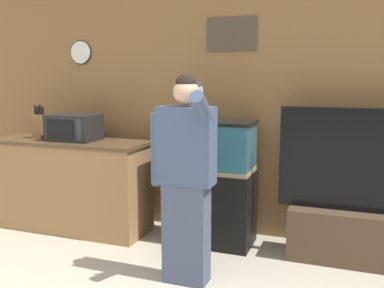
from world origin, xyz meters
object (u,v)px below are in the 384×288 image
microwave (74,127)px  aquarium_on_stand (211,182)px  counter_island (71,184)px  person_standing (185,177)px  knife_block (39,125)px  tv_on_stand (356,218)px

microwave → aquarium_on_stand: (1.45, 0.13, -0.49)m
counter_island → person_standing: bearing=-24.4°
knife_block → tv_on_stand: (3.23, 0.13, -0.70)m
microwave → knife_block: bearing=179.9°
counter_island → aquarium_on_stand: size_ratio=1.43×
microwave → knife_block: 0.45m
microwave → tv_on_stand: bearing=2.6°
counter_island → tv_on_stand: (2.84, 0.14, -0.08)m
knife_block → microwave: bearing=-0.1°
microwave → aquarium_on_stand: bearing=5.0°
knife_block → tv_on_stand: tv_on_stand is taller
knife_block → person_standing: bearing=-20.2°
aquarium_on_stand → person_standing: bearing=-85.6°
microwave → counter_island: bearing=-173.9°
counter_island → microwave: microwave is taller
counter_island → aquarium_on_stand: 1.53m
aquarium_on_stand → tv_on_stand: size_ratio=0.89×
microwave → tv_on_stand: (2.78, 0.13, -0.70)m
knife_block → person_standing: person_standing is taller
aquarium_on_stand → microwave: bearing=-175.0°
microwave → aquarium_on_stand: size_ratio=0.42×
microwave → tv_on_stand: tv_on_stand is taller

